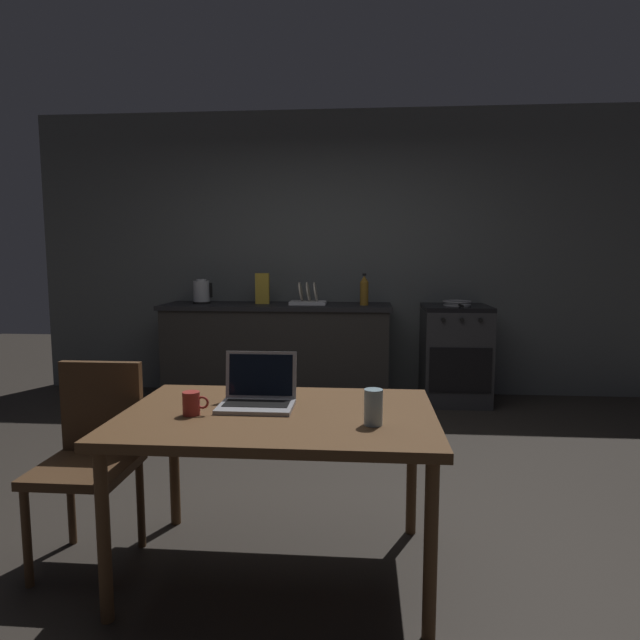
% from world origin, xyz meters
% --- Properties ---
extents(ground_plane, '(12.00, 12.00, 0.00)m').
position_xyz_m(ground_plane, '(0.00, 0.00, 0.00)').
color(ground_plane, '#2D2823').
extents(back_wall, '(6.40, 0.10, 2.77)m').
position_xyz_m(back_wall, '(0.30, 2.43, 1.38)').
color(back_wall, '#535758').
rests_on(back_wall, ground_plane).
extents(kitchen_counter, '(2.16, 0.64, 0.91)m').
position_xyz_m(kitchen_counter, '(-0.45, 2.08, 0.46)').
color(kitchen_counter, '#282623').
rests_on(kitchen_counter, ground_plane).
extents(stove_oven, '(0.60, 0.62, 0.91)m').
position_xyz_m(stove_oven, '(1.22, 2.08, 0.45)').
color(stove_oven, '#2D2D30').
rests_on(stove_oven, ground_plane).
extents(dining_table, '(1.31, 0.87, 0.71)m').
position_xyz_m(dining_table, '(0.01, -0.80, 0.65)').
color(dining_table, brown).
rests_on(dining_table, ground_plane).
extents(chair, '(0.40, 0.40, 0.88)m').
position_xyz_m(chair, '(-0.84, -0.74, 0.51)').
color(chair, '#4C331E').
rests_on(chair, ground_plane).
extents(laptop, '(0.32, 0.25, 0.23)m').
position_xyz_m(laptop, '(-0.09, -0.71, 0.76)').
color(laptop, '#99999E').
rests_on(laptop, dining_table).
extents(electric_kettle, '(0.19, 0.16, 0.23)m').
position_xyz_m(electric_kettle, '(-1.18, 2.08, 1.02)').
color(electric_kettle, black).
rests_on(electric_kettle, kitchen_counter).
extents(bottle, '(0.08, 0.08, 0.29)m').
position_xyz_m(bottle, '(0.37, 2.03, 1.05)').
color(bottle, '#8C601E').
rests_on(bottle, kitchen_counter).
extents(frying_pan, '(0.26, 0.44, 0.05)m').
position_xyz_m(frying_pan, '(1.23, 2.05, 0.94)').
color(frying_pan, gray).
rests_on(frying_pan, stove_oven).
extents(coffee_mug, '(0.11, 0.07, 0.10)m').
position_xyz_m(coffee_mug, '(-0.34, -0.87, 0.76)').
color(coffee_mug, '#9E2D28').
rests_on(coffee_mug, dining_table).
extents(drinking_glass, '(0.07, 0.07, 0.14)m').
position_xyz_m(drinking_glass, '(0.41, -0.94, 0.78)').
color(drinking_glass, '#99B7C6').
rests_on(drinking_glass, dining_table).
extents(cereal_box, '(0.13, 0.05, 0.29)m').
position_xyz_m(cereal_box, '(-0.59, 2.10, 1.06)').
color(cereal_box, gold).
rests_on(cereal_box, kitchen_counter).
extents(dish_rack, '(0.34, 0.26, 0.21)m').
position_xyz_m(dish_rack, '(-0.15, 2.08, 0.96)').
color(dish_rack, silver).
rests_on(dish_rack, kitchen_counter).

